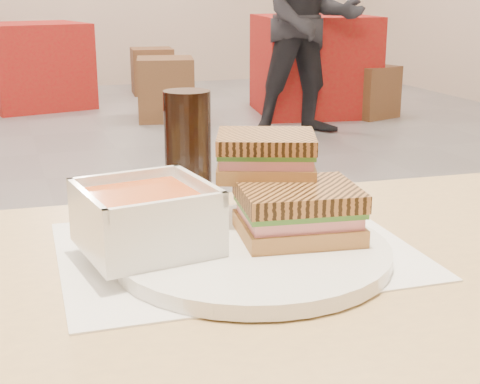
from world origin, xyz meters
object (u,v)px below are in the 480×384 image
object	(u,v)px
bg_chair_2l	(28,84)
bg_chair_1r	(369,91)
cola_glass	(188,141)
bg_chair_2r	(152,71)
plate	(253,252)
bg_table_1	(313,65)
patron_b	(310,20)
bg_chair_1l	(166,89)
panini_lower	(298,211)
soup_bowl	(146,220)
bg_table_2	(35,65)

from	to	relation	value
bg_chair_2l	bg_chair_1r	bearing A→B (deg)	-27.09
cola_glass	bg_chair_2r	bearing A→B (deg)	78.26
plate	bg_table_1	bearing A→B (deg)	64.23
plate	patron_b	size ratio (longest dim) A/B	0.18
bg_chair_1r	patron_b	xyz separation A→B (m)	(-0.76, -0.46, 0.60)
bg_chair_2r	bg_table_1	bearing A→B (deg)	-55.73
bg_chair_1l	bg_chair_2l	size ratio (longest dim) A/B	1.17
cola_glass	bg_chair_1r	world-z (taller)	cola_glass
patron_b	cola_glass	bearing A→B (deg)	-117.07
bg_chair_1l	bg_chair_1r	distance (m)	1.64
bg_chair_1l	bg_table_1	bearing A→B (deg)	-3.62
cola_glass	bg_table_1	xyz separation A→B (m)	(2.28, 4.45, -0.42)
bg_chair_1r	bg_chair_2r	xyz separation A→B (m)	(-1.38, 1.86, 0.02)
plate	panini_lower	size ratio (longest dim) A/B	2.10
bg_chair_2l	patron_b	size ratio (longest dim) A/B	0.27
plate	bg_table_1	xyz separation A→B (m)	(2.29, 4.73, -0.36)
soup_bowl	bg_chair_2l	distance (m)	5.73
cola_glass	bg_chair_1r	bearing A→B (deg)	57.47
bg_chair_2r	patron_b	distance (m)	2.47
plate	cola_glass	bearing A→B (deg)	88.22
bg_chair_2r	plate	bearing A→B (deg)	-101.30
cola_glass	bg_chair_2l	xyz separation A→B (m)	(0.03, 5.45, -0.61)
bg_table_1	bg_chair_2r	xyz separation A→B (m)	(-1.04, 1.52, -0.18)
bg_table_2	patron_b	bearing A→B (deg)	-46.62
bg_table_2	bg_chair_2l	size ratio (longest dim) A/B	2.22
soup_bowl	bg_chair_2r	bearing A→B (deg)	77.73
bg_chair_2l	bg_chair_2r	size ratio (longest dim) A/B	0.99
soup_bowl	cola_glass	bearing A→B (deg)	65.97
panini_lower	bg_chair_2r	bearing A→B (deg)	79.18
bg_table_1	bg_table_2	world-z (taller)	bg_table_1
plate	bg_table_1	world-z (taller)	bg_table_1
bg_table_1	bg_chair_2r	world-z (taller)	bg_table_1
plate	bg_chair_1r	world-z (taller)	plate
panini_lower	patron_b	world-z (taller)	patron_b
panini_lower	soup_bowl	bearing A→B (deg)	173.28
bg_chair_1l	bg_chair_2r	world-z (taller)	bg_chair_1l
plate	bg_chair_1l	bearing A→B (deg)	77.78
bg_table_2	bg_chair_2r	size ratio (longest dim) A/B	2.20
cola_glass	bg_chair_2r	size ratio (longest dim) A/B	0.31
patron_b	bg_table_1	bearing A→B (deg)	62.83
bg_chair_1r	bg_chair_2r	distance (m)	2.32
soup_bowl	patron_b	size ratio (longest dim) A/B	0.09
panini_lower	bg_table_1	world-z (taller)	panini_lower
bg_chair_2l	bg_chair_1l	bearing A→B (deg)	-42.25
bg_chair_1l	bg_chair_1r	size ratio (longest dim) A/B	1.11
bg_table_1	patron_b	bearing A→B (deg)	-117.17
bg_chair_1r	patron_b	distance (m)	1.07
panini_lower	cola_glass	distance (m)	0.28
soup_bowl	patron_b	xyz separation A→B (m)	(1.98, 3.90, 0.01)
bg_chair_2l	bg_table_1	bearing A→B (deg)	-23.83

